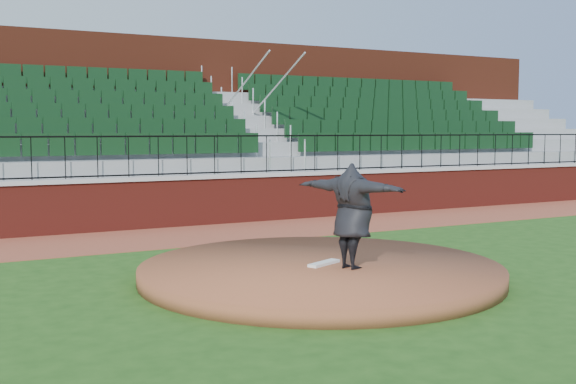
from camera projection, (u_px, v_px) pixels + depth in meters
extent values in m
plane|color=#204914|center=(329.00, 275.00, 11.91)|extent=(90.00, 90.00, 0.00)
cube|color=brown|center=(211.00, 233.00, 16.67)|extent=(34.00, 3.20, 0.01)
cube|color=maroon|center=(188.00, 202.00, 18.02)|extent=(34.00, 0.35, 1.20)
cube|color=#B7B7B7|center=(187.00, 177.00, 17.96)|extent=(34.00, 0.45, 0.10)
cube|color=maroon|center=(128.00, 121.00, 22.69)|extent=(34.00, 0.50, 5.50)
cylinder|color=brown|center=(320.00, 271.00, 11.60)|extent=(5.96, 5.96, 0.25)
cube|color=white|center=(324.00, 263.00, 11.53)|extent=(0.70, 0.44, 0.05)
imported|color=black|center=(352.00, 216.00, 11.15)|extent=(1.21, 2.14, 1.69)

